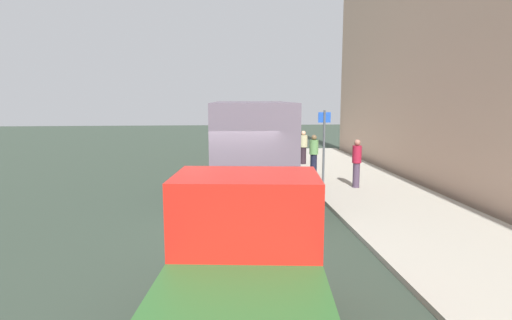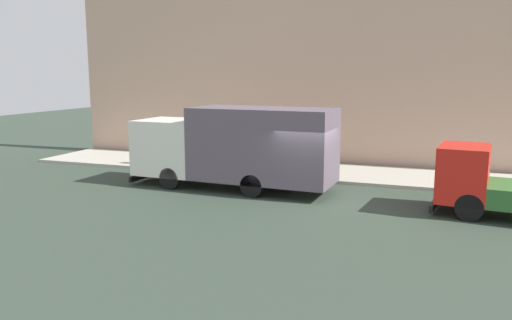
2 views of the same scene
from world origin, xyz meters
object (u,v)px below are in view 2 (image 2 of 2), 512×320
street_sign_post (256,137)px  pedestrian_third (151,147)px  small_flatbed_truck (497,185)px  pedestrian_standing (203,150)px  pedestrian_walking (265,149)px  large_utility_truck (236,146)px

street_sign_post → pedestrian_third: bearing=86.1°
small_flatbed_truck → pedestrian_standing: 12.53m
small_flatbed_truck → pedestrian_walking: small_flatbed_truck is taller
pedestrian_walking → street_sign_post: size_ratio=0.63×
large_utility_truck → pedestrian_walking: large_utility_truck is taller
large_utility_truck → pedestrian_walking: (3.80, 0.11, -0.65)m
pedestrian_third → small_flatbed_truck: bearing=-82.1°
pedestrian_walking → street_sign_post: 1.40m
pedestrian_walking → pedestrian_standing: (-0.95, 2.69, -0.05)m
small_flatbed_truck → pedestrian_walking: bearing=70.4°
pedestrian_standing → large_utility_truck: bearing=4.6°
pedestrian_standing → small_flatbed_truck: bearing=33.1°
pedestrian_standing → pedestrian_third: (0.12, 2.83, -0.04)m
pedestrian_walking → large_utility_truck: bearing=89.8°
pedestrian_walking → pedestrian_third: (-0.84, 5.52, -0.09)m
large_utility_truck → pedestrian_third: (2.96, 5.63, -0.74)m
small_flatbed_truck → street_sign_post: bearing=76.7°
large_utility_truck → street_sign_post: (2.59, 0.09, 0.04)m
large_utility_truck → pedestrian_third: size_ratio=5.08×
small_flatbed_truck → pedestrian_third: bearing=82.5°
street_sign_post → pedestrian_standing: bearing=84.5°
small_flatbed_truck → pedestrian_third: 15.28m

